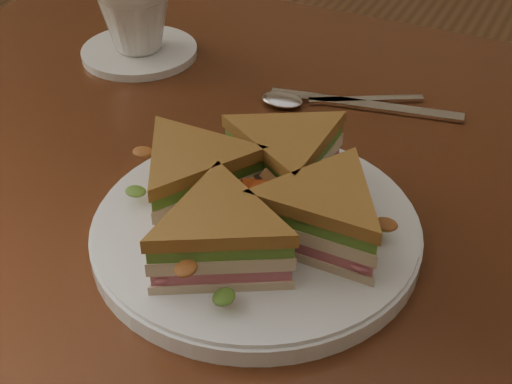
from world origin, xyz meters
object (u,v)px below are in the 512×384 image
Objects in this scene: coffee_cup at (136,16)px; sandwich_wedges at (256,197)px; spoon at (302,100)px; plate at (256,231)px; saucer at (140,52)px; knife at (359,105)px; table at (340,270)px.

sandwich_wedges is at bearing -43.33° from coffee_cup.
spoon is at bearing 103.61° from sandwich_wedges.
plate is 0.38m from saucer.
knife is (0.06, 0.02, -0.00)m from spoon.
saucer reaches higher than table.
table is 0.18m from sandwich_wedges.
saucer is at bearing 138.73° from sandwich_wedges.
spoon is at bearing -5.24° from saucer.
knife is at bearing -8.61° from spoon.
table is at bearing -26.91° from coffee_cup.
saucer is 1.56× the size of coffee_cup.
knife is (0.00, 0.25, -0.01)m from plate.
coffee_cup is at bearing 169.57° from knife.
plate reaches higher than spoon.
knife is 0.29m from saucer.
table is at bearing -84.57° from knife.
knife is 2.31× the size of coffee_cup.
table is 5.61× the size of knife.
saucer is at bearing 138.73° from plate.
sandwich_wedges is 1.50× the size of spoon.
coffee_cup is (-0.29, -0.00, 0.05)m from knife.
spoon is at bearing -169.89° from knife.
table is 0.40m from coffee_cup.
sandwich_wedges reaches higher than spoon.
spoon is (-0.10, 0.13, 0.10)m from table.
plate is at bearing -105.72° from spoon.
saucer is (-0.29, 0.25, -0.04)m from sandwich_wedges.
spoon is at bearing 127.71° from table.
spoon is 1.15× the size of saucer.
coffee_cup is (0.00, 0.00, 0.05)m from saucer.
spoon is 0.78× the size of knife.
knife is (-0.05, 0.16, 0.10)m from table.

